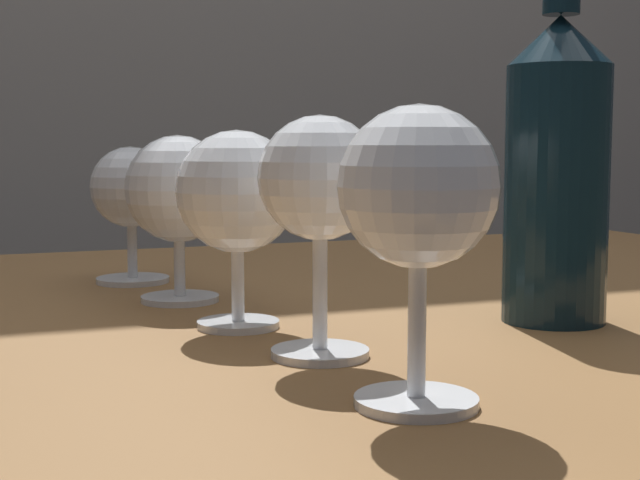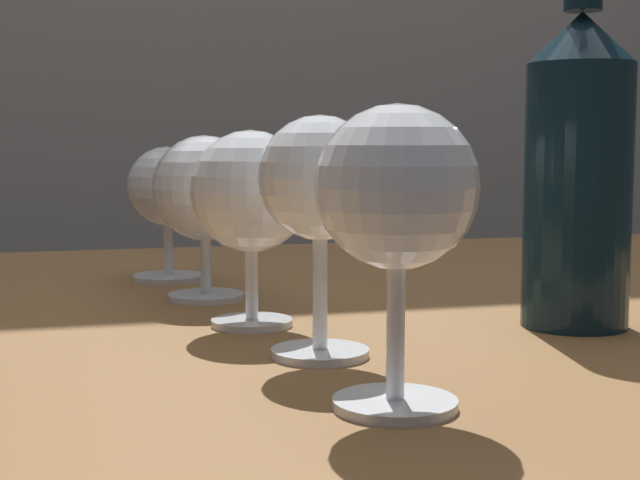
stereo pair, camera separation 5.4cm
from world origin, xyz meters
name	(u,v)px [view 2 (the right image)]	position (x,y,z in m)	size (l,w,h in m)	color
dining_table	(299,421)	(0.00, 0.00, 0.67)	(1.31, 0.84, 0.77)	brown
wine_glass_chardonnay	(397,194)	(-0.03, -0.30, 0.87)	(0.08, 0.08, 0.15)	white
wine_glass_port	(320,187)	(-0.03, -0.19, 0.87)	(0.07, 0.07, 0.15)	white
wine_glass_cabernet	(251,195)	(-0.05, -0.08, 0.86)	(0.08, 0.08, 0.14)	white
wine_glass_empty	(205,192)	(-0.07, 0.04, 0.85)	(0.09, 0.09, 0.13)	white
wine_glass_pinot	(167,190)	(-0.09, 0.15, 0.85)	(0.07, 0.07, 0.13)	white
wine_bottle	(578,160)	(0.16, -0.14, 0.88)	(0.07, 0.07, 0.31)	#0F232D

